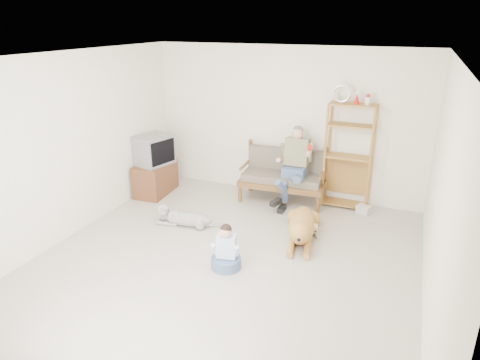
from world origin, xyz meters
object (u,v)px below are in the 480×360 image
at_px(loveseat, 284,174).
at_px(tv_stand, 155,178).
at_px(golden_retriever, 302,227).
at_px(etagere, 348,155).

height_order(loveseat, tv_stand, loveseat).
distance_m(loveseat, golden_retriever, 1.53).
bearing_deg(etagere, loveseat, -172.62).
xyz_separation_m(etagere, golden_retriever, (-0.39, -1.48, -0.73)).
height_order(loveseat, golden_retriever, loveseat).
xyz_separation_m(loveseat, tv_stand, (-2.33, -0.60, -0.19)).
bearing_deg(tv_stand, golden_retriever, -17.48).
bearing_deg(loveseat, golden_retriever, -65.83).
height_order(loveseat, etagere, etagere).
bearing_deg(etagere, golden_retriever, -104.93).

